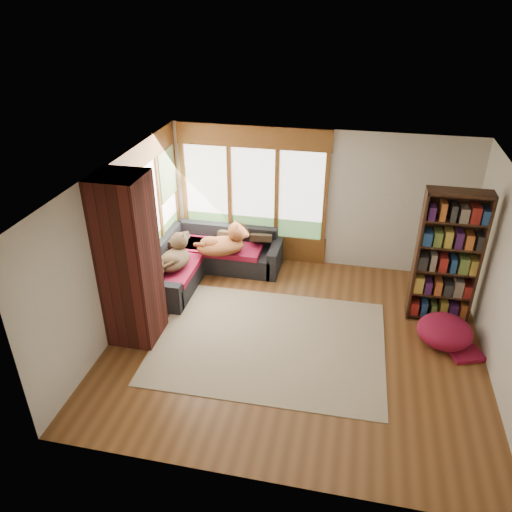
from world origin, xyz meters
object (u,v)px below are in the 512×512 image
at_px(dog_tan, 224,237).
at_px(dog_brindle, 175,250).
at_px(sectional_sofa, 205,257).
at_px(brick_chimney, 129,261).
at_px(area_rug, 269,341).
at_px(bookshelf, 447,258).
at_px(pouf, 445,331).

xyz_separation_m(dog_tan, dog_brindle, (-0.72, -0.59, -0.03)).
bearing_deg(dog_tan, sectional_sofa, 145.52).
bearing_deg(dog_brindle, brick_chimney, 174.37).
relative_size(area_rug, dog_tan, 3.36).
bearing_deg(dog_tan, area_rug, -82.81).
relative_size(bookshelf, dog_brindle, 2.71).
xyz_separation_m(sectional_sofa, pouf, (4.14, -1.29, -0.07)).
relative_size(brick_chimney, bookshelf, 1.18).
distance_m(bookshelf, dog_tan, 3.74).
bearing_deg(sectional_sofa, bookshelf, -4.54).
height_order(bookshelf, dog_tan, bookshelf).
relative_size(bookshelf, dog_tan, 2.15).
xyz_separation_m(brick_chimney, area_rug, (2.02, 0.24, -1.29)).
distance_m(brick_chimney, sectional_sofa, 2.32).
relative_size(pouf, dog_brindle, 0.99).
bearing_deg(dog_brindle, bookshelf, -89.77).
relative_size(area_rug, bookshelf, 1.56).
height_order(area_rug, pouf, pouf).
height_order(brick_chimney, pouf, brick_chimney).
bearing_deg(dog_brindle, dog_tan, -50.75).
bearing_deg(dog_tan, bookshelf, -35.22).
bearing_deg(pouf, dog_tan, 161.66).
bearing_deg(pouf, sectional_sofa, 162.63).
relative_size(sectional_sofa, bookshelf, 1.00).
bearing_deg(area_rug, pouf, 11.21).
height_order(brick_chimney, area_rug, brick_chimney).
bearing_deg(area_rug, sectional_sofa, 131.04).
distance_m(area_rug, dog_brindle, 2.33).
distance_m(bookshelf, dog_brindle, 4.41).
height_order(area_rug, dog_brindle, dog_brindle).
distance_m(sectional_sofa, bookshelf, 4.22).
bearing_deg(brick_chimney, pouf, 9.32).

